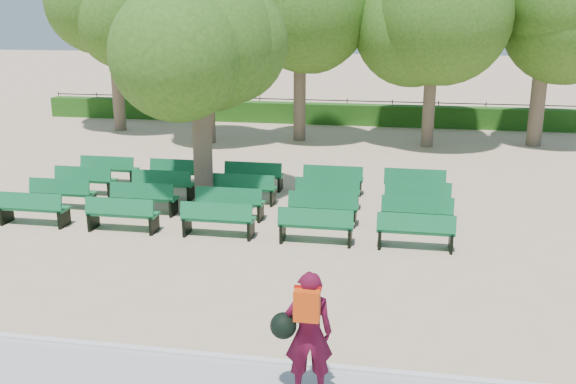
# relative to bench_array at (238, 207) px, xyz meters

# --- Properties ---
(ground) EXTENTS (120.00, 120.00, 0.00)m
(ground) POSITION_rel_bench_array_xyz_m (0.57, -0.89, -0.08)
(ground) COLOR tan
(curb) EXTENTS (30.00, 0.12, 0.10)m
(curb) POSITION_rel_bench_array_xyz_m (0.57, -7.14, -0.03)
(curb) COLOR silver
(curb) RESTS_ON ground
(hedge) EXTENTS (26.00, 0.70, 0.90)m
(hedge) POSITION_rel_bench_array_xyz_m (0.57, 13.11, 0.37)
(hedge) COLOR #215315
(hedge) RESTS_ON ground
(fence) EXTENTS (26.00, 0.10, 1.02)m
(fence) POSITION_rel_bench_array_xyz_m (0.57, 13.51, -0.08)
(fence) COLOR black
(fence) RESTS_ON ground
(tree_line) EXTENTS (21.80, 6.80, 7.04)m
(tree_line) POSITION_rel_bench_array_xyz_m (0.57, 9.11, -0.08)
(tree_line) COLOR #346019
(tree_line) RESTS_ON ground
(bench_array) EXTENTS (1.68, 0.63, 1.04)m
(bench_array) POSITION_rel_bench_array_xyz_m (0.00, 0.00, 0.00)
(bench_array) COLOR #136C39
(bench_array) RESTS_ON ground
(tree_among) EXTENTS (4.03, 4.03, 5.77)m
(tree_among) POSITION_rel_bench_array_xyz_m (-0.99, 0.28, 3.84)
(tree_among) COLOR brown
(tree_among) RESTS_ON ground
(person) EXTENTS (0.85, 0.54, 1.73)m
(person) POSITION_rel_bench_array_xyz_m (2.93, -7.81, 0.87)
(person) COLOR #4A0A20
(person) RESTS_ON ground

